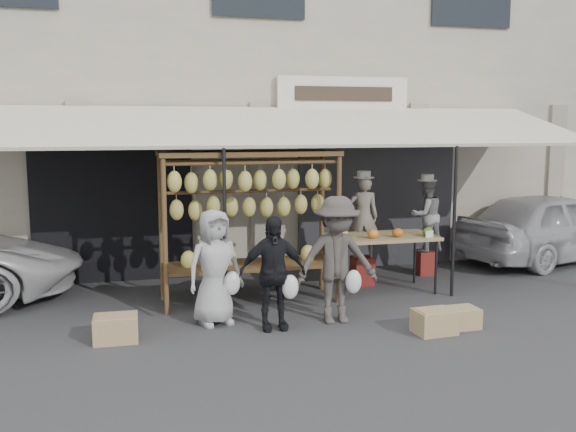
# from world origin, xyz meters

# --- Properties ---
(ground_plane) EXTENTS (90.00, 90.00, 0.00)m
(ground_plane) POSITION_xyz_m (0.00, 0.00, 0.00)
(ground_plane) COLOR #2D2D30
(shophouse) EXTENTS (24.00, 6.15, 7.30)m
(shophouse) POSITION_xyz_m (-0.00, 6.50, 3.65)
(shophouse) COLOR #B2A694
(shophouse) RESTS_ON ground_plane
(awning) EXTENTS (10.00, 2.35, 2.92)m
(awning) POSITION_xyz_m (0.01, 2.28, 2.57)
(awning) COLOR beige
(awning) RESTS_ON ground_plane
(banana_rack) EXTENTS (2.60, 0.90, 2.24)m
(banana_rack) POSITION_xyz_m (-0.56, 1.60, 1.57)
(banana_rack) COLOR #462F18
(banana_rack) RESTS_ON ground_plane
(produce_table) EXTENTS (1.70, 0.90, 1.04)m
(produce_table) POSITION_xyz_m (1.53, 1.64, 0.86)
(produce_table) COLOR tan
(produce_table) RESTS_ON ground_plane
(vendor_left) EXTENTS (0.56, 0.44, 1.34)m
(vendor_left) POSITION_xyz_m (1.43, 2.17, 1.13)
(vendor_left) COLOR slate
(vendor_left) RESTS_ON stool_left
(vendor_right) EXTENTS (0.68, 0.56, 1.27)m
(vendor_right) POSITION_xyz_m (2.76, 2.58, 1.05)
(vendor_right) COLOR gray
(vendor_right) RESTS_ON stool_right
(customer_left) EXTENTS (0.85, 0.67, 1.53)m
(customer_left) POSITION_xyz_m (-1.22, 0.68, 0.76)
(customer_left) COLOR #A5A5A5
(customer_left) RESTS_ON ground_plane
(customer_mid) EXTENTS (0.87, 0.37, 1.48)m
(customer_mid) POSITION_xyz_m (-0.53, 0.30, 0.74)
(customer_mid) COLOR black
(customer_mid) RESTS_ON ground_plane
(customer_right) EXTENTS (1.12, 0.67, 1.69)m
(customer_right) POSITION_xyz_m (0.35, 0.35, 0.84)
(customer_right) COLOR #443D3A
(customer_right) RESTS_ON ground_plane
(stool_left) EXTENTS (0.33, 0.33, 0.46)m
(stool_left) POSITION_xyz_m (1.43, 2.17, 0.23)
(stool_left) COLOR maroon
(stool_left) RESTS_ON ground_plane
(stool_right) EXTENTS (0.36, 0.36, 0.42)m
(stool_right) POSITION_xyz_m (2.76, 2.58, 0.21)
(stool_right) COLOR maroon
(stool_right) RESTS_ON ground_plane
(crate_near_a) EXTENTS (0.52, 0.41, 0.30)m
(crate_near_a) POSITION_xyz_m (1.40, -0.40, 0.15)
(crate_near_a) COLOR tan
(crate_near_a) RESTS_ON ground_plane
(crate_near_b) EXTENTS (0.45, 0.35, 0.26)m
(crate_near_b) POSITION_xyz_m (1.84, -0.29, 0.13)
(crate_near_b) COLOR tan
(crate_near_b) RESTS_ON ground_plane
(crate_far) EXTENTS (0.54, 0.41, 0.31)m
(crate_far) POSITION_xyz_m (-2.49, 0.31, 0.16)
(crate_far) COLOR tan
(crate_far) RESTS_ON ground_plane
(sedan) EXTENTS (4.28, 2.56, 1.36)m
(sedan) POSITION_xyz_m (5.62, 2.96, 0.68)
(sedan) COLOR #B5B5BB
(sedan) RESTS_ON ground_plane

